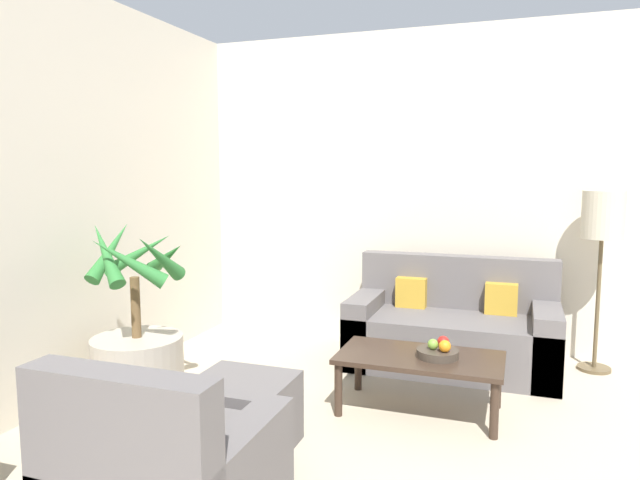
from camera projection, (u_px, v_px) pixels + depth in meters
wall_back at (620, 191)px, 4.41m from camera, size 8.57×0.06×2.70m
potted_palm at (138, 351)px, 3.70m from camera, size 0.68×0.69×1.20m
sofa_loveseat at (452, 331)px, 4.40m from camera, size 1.55×0.77×0.83m
floor_lamp at (602, 224)px, 4.21m from camera, size 0.30×0.30×1.36m
coffee_table at (420, 362)px, 3.55m from camera, size 1.01×0.54×0.36m
fruit_bowl at (437, 353)px, 3.51m from camera, size 0.26×0.26×0.05m
apple_red at (443, 342)px, 3.54m from camera, size 0.07×0.07×0.07m
apple_green at (433, 344)px, 3.50m from camera, size 0.07×0.07×0.07m
orange_fruit at (445, 346)px, 3.45m from camera, size 0.07×0.07×0.07m
armchair at (167, 477)px, 2.34m from camera, size 0.77×0.79×0.80m
ottoman at (243, 414)px, 3.08m from camera, size 0.52×0.49×0.39m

